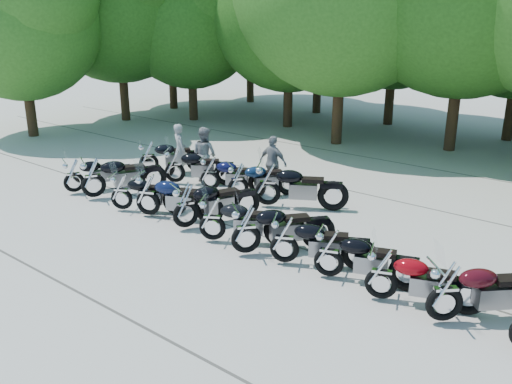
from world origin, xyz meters
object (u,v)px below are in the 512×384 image
Objects in this scene: motorcycle_12 at (148,156)px; rider_0 at (180,150)px; motorcycle_0 at (73,175)px; motorcycle_9 at (382,272)px; motorcycle_15 at (238,180)px; motorcycle_14 at (210,172)px; motorcycle_5 at (212,218)px; rider_1 at (204,154)px; motorcycle_16 at (268,183)px; motorcycle_1 at (93,177)px; motorcycle_13 at (175,164)px; motorcycle_6 at (246,228)px; rider_2 at (273,163)px; motorcycle_4 at (185,204)px; motorcycle_7 at (285,238)px; motorcycle_8 at (329,251)px; motorcycle_10 at (446,290)px; motorcycle_3 at (148,193)px; motorcycle_2 at (121,191)px.

rider_0 is at bearing -105.24° from motorcycle_12.
motorcycle_0 is 10.15m from motorcycle_9.
motorcycle_14 is at bearing 31.46° from motorcycle_15.
motorcycle_5 is 5.04m from rider_1.
motorcycle_15 is (4.21, 2.70, 0.02)m from motorcycle_0.
motorcycle_16 is 1.42× the size of rider_1.
motorcycle_1 is at bearing 142.10° from motorcycle_12.
motorcycle_12 is 1.00× the size of motorcycle_13.
motorcycle_16 is at bearing -20.91° from motorcycle_5.
motorcycle_13 is (0.74, 2.52, -0.05)m from motorcycle_1.
rider_0 reaches higher than motorcycle_15.
motorcycle_6 is 1.41× the size of rider_2.
motorcycle_15 is (-0.48, 2.57, -0.05)m from motorcycle_4.
motorcycle_12 is 4.04m from motorcycle_15.
motorcycle_5 is at bearing -161.80° from motorcycle_14.
motorcycle_16 is at bearing -22.13° from motorcycle_6.
rider_1 reaches higher than motorcycle_12.
motorcycle_16 is (-2.54, 2.66, 0.09)m from motorcycle_7.
motorcycle_10 is (2.47, -0.19, 0.05)m from motorcycle_8.
motorcycle_0 is at bearing 61.62° from motorcycle_7.
motorcycle_15 is 1.49m from rider_2.
motorcycle_5 is at bearing -155.12° from motorcycle_1.
motorcycle_8 reaches higher than motorcycle_0.
rider_2 is at bearing -38.55° from motorcycle_3.
motorcycle_6 is 5.92m from rider_1.
motorcycle_5 is at bearing 68.73° from motorcycle_9.
motorcycle_10 is at bearing -144.98° from motorcycle_16.
rider_2 is at bearing -12.47° from motorcycle_5.
motorcycle_6 is at bearing 172.54° from rider_0.
rider_0 is at bearing 10.81° from motorcycle_3.
motorcycle_15 is 1.23× the size of rider_1.
motorcycle_4 reaches higher than motorcycle_8.
motorcycle_0 reaches higher than motorcycle_2.
motorcycle_13 is (-4.12, 2.62, 0.02)m from motorcycle_5.
motorcycle_13 is at bearing -149.73° from motorcycle_12.
motorcycle_7 is 1.26× the size of rider_0.
motorcycle_4 is 1.37× the size of rider_0.
motorcycle_4 is 4.21m from rider_1.
motorcycle_0 is 0.85× the size of motorcycle_16.
motorcycle_15 is (-4.69, 2.58, 0.01)m from motorcycle_8.
motorcycle_6 is 3.24m from motorcycle_16.
motorcycle_0 is at bearing 23.32° from motorcycle_4.
motorcycle_0 is 7.81m from motorcycle_7.
motorcycle_13 is at bearing 38.89° from motorcycle_7.
motorcycle_15 is at bearing 40.92° from motorcycle_8.
motorcycle_7 is (6.91, -0.00, -0.07)m from motorcycle_1.
motorcycle_7 reaches higher than motorcycle_0.
motorcycle_4 is (3.80, 0.06, -0.02)m from motorcycle_1.
rider_0 reaches higher than motorcycle_10.
motorcycle_13 reaches higher than motorcycle_15.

